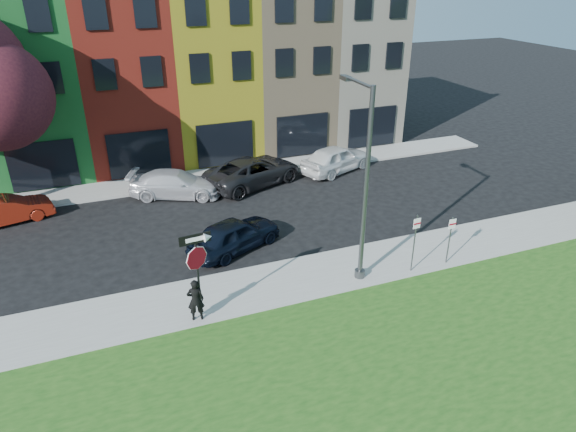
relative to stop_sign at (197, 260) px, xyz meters
name	(u,v)px	position (x,y,z in m)	size (l,w,h in m)	color
ground	(349,322)	(4.73, -1.88, -2.47)	(120.00, 120.00, 0.00)	black
sidewalk_near	(358,266)	(6.73, 1.12, -2.41)	(40.00, 3.00, 0.12)	gray
sidewalk_far	(181,180)	(1.73, 13.12, -2.41)	(40.00, 2.40, 0.12)	gray
rowhouse_block	(163,73)	(2.23, 19.30, 2.52)	(30.00, 10.12, 10.00)	beige
stop_sign	(197,260)	(0.00, 0.00, 0.00)	(1.05, 0.14, 3.30)	black
man	(196,300)	(-0.16, 0.02, -1.56)	(0.63, 0.47, 1.58)	black
sedan_near	(234,234)	(2.45, 4.42, -1.74)	(4.59, 3.33, 1.45)	black
parked_car_red	(8,210)	(-6.89, 10.87, -1.81)	(4.18, 2.28, 1.31)	maroon
parked_car_silver	(176,184)	(1.14, 11.07, -1.77)	(5.21, 3.61, 1.40)	silver
parked_car_dark	(253,171)	(5.45, 11.14, -1.68)	(6.23, 4.51, 1.58)	black
parked_car_white	(336,159)	(10.66, 11.29, -1.66)	(5.08, 3.49, 1.61)	silver
street_lamp	(363,186)	(6.36, 0.57, 1.41)	(0.40, 2.58, 7.45)	#474A4D
parking_sign_a	(415,237)	(8.49, 0.01, -0.83)	(0.32, 0.09, 2.46)	#474A4D
parking_sign_b	(450,234)	(10.19, 0.01, -1.04)	(0.32, 0.08, 2.08)	#474A4D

